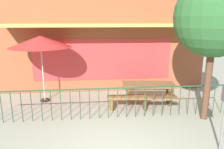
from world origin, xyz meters
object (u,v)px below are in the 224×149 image
(picnic_table_left, at_px, (148,88))
(patio_bench, at_px, (128,100))
(patio_umbrella, at_px, (40,42))
(street_tree, at_px, (215,17))

(picnic_table_left, height_order, patio_bench, picnic_table_left)
(patio_umbrella, bearing_deg, patio_bench, -20.77)
(picnic_table_left, relative_size, street_tree, 0.47)
(patio_bench, relative_size, street_tree, 0.34)
(patio_umbrella, height_order, patio_bench, patio_umbrella)
(picnic_table_left, bearing_deg, patio_bench, -153.45)
(picnic_table_left, relative_size, patio_bench, 1.37)
(patio_bench, bearing_deg, street_tree, -21.98)
(picnic_table_left, distance_m, patio_bench, 0.92)
(patio_bench, bearing_deg, patio_umbrella, 159.23)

